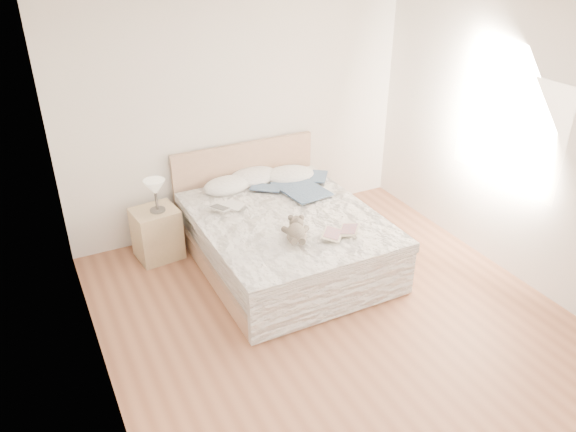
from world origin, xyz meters
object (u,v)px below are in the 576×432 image
object	(u,v)px
childrens_book	(341,233)
teddy_bear	(296,238)
photo_book	(227,207)
bed	(283,236)
nightstand	(157,233)
table_lamp	(155,189)

from	to	relation	value
childrens_book	teddy_bear	world-z (taller)	teddy_bear
photo_book	childrens_book	bearing A→B (deg)	-81.83
childrens_book	teddy_bear	bearing A→B (deg)	-148.01
photo_book	teddy_bear	distance (m)	0.96
bed	teddy_bear	world-z (taller)	bed
childrens_book	bed	bearing A→B (deg)	153.43
bed	childrens_book	bearing A→B (deg)	-68.04
photo_book	nightstand	bearing A→B (deg)	117.73
nightstand	photo_book	xyz separation A→B (m)	(0.65, -0.41, 0.35)
nightstand	teddy_bear	distance (m)	1.67
bed	teddy_bear	size ratio (longest dim) A/B	6.72
bed	nightstand	size ratio (longest dim) A/B	3.83
bed	photo_book	distance (m)	0.66
photo_book	table_lamp	bearing A→B (deg)	118.66
nightstand	table_lamp	xyz separation A→B (m)	(0.03, -0.03, 0.53)
nightstand	table_lamp	world-z (taller)	table_lamp
table_lamp	childrens_book	size ratio (longest dim) A/B	0.94
table_lamp	photo_book	distance (m)	0.75
nightstand	photo_book	bearing A→B (deg)	-32.00
table_lamp	teddy_bear	world-z (taller)	table_lamp
table_lamp	childrens_book	distance (m)	1.94
bed	photo_book	world-z (taller)	bed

